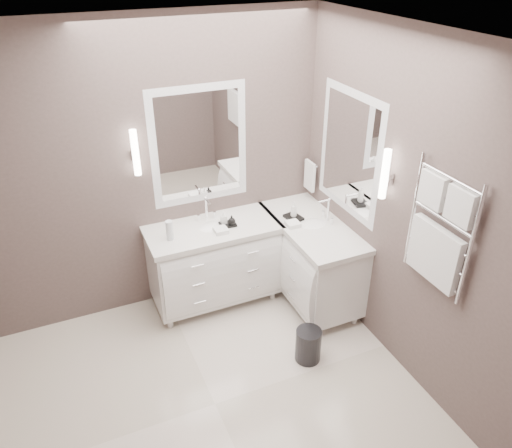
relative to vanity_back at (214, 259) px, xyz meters
name	(u,v)px	position (x,y,z in m)	size (l,w,h in m)	color
floor	(215,404)	(-0.45, -1.23, -0.49)	(3.20, 3.00, 0.01)	beige
ceiling	(193,43)	(-0.45, -1.23, 2.22)	(3.20, 3.00, 0.01)	white
wall_back	(152,174)	(-0.45, 0.28, 0.86)	(3.20, 0.01, 2.70)	#554644
wall_right	(407,213)	(1.15, -1.23, 0.86)	(0.01, 3.00, 2.70)	#554644
vanity_back	(214,259)	(0.00, 0.00, 0.00)	(1.24, 0.59, 0.97)	white
vanity_right	(310,256)	(0.88, -0.33, 0.00)	(0.59, 1.24, 0.97)	white
mirror_back	(199,146)	(0.00, 0.26, 1.06)	(0.90, 0.02, 1.10)	white
mirror_right	(349,153)	(1.14, -0.43, 1.06)	(0.02, 0.90, 1.10)	white
sconce_back	(136,154)	(-0.58, 0.20, 1.11)	(0.06, 0.06, 0.40)	white
sconce_right	(385,175)	(1.08, -1.01, 1.11)	(0.06, 0.06, 0.40)	white
towel_bar_corner	(310,175)	(1.09, 0.13, 0.63)	(0.03, 0.22, 0.30)	white
towel_ladder	(439,235)	(1.10, -1.63, 0.91)	(0.06, 0.58, 0.90)	white
waste_bin	(308,345)	(0.45, -1.08, -0.33)	(0.22, 0.22, 0.31)	black
amenity_tray_back	(228,224)	(0.14, -0.04, 0.38)	(0.15, 0.11, 0.02)	black
amenity_tray_right	(294,217)	(0.76, -0.17, 0.38)	(0.13, 0.17, 0.03)	black
water_bottle	(170,230)	(-0.41, -0.06, 0.46)	(0.06, 0.06, 0.18)	silver
soap_bottle_a	(224,218)	(0.11, -0.02, 0.45)	(0.05, 0.05, 0.12)	white
soap_bottle_b	(232,220)	(0.17, -0.07, 0.43)	(0.07, 0.07, 0.09)	black
soap_bottle_c	(294,209)	(0.76, -0.17, 0.47)	(0.06, 0.06, 0.16)	white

